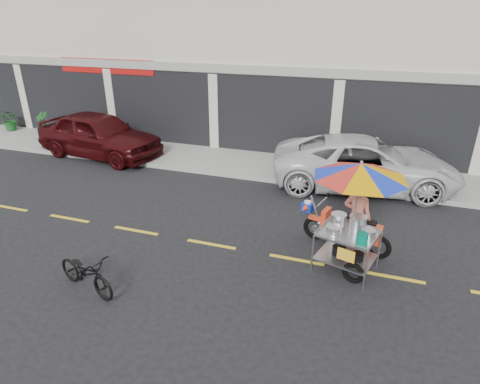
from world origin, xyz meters
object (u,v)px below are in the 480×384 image
(food_vendor_rig, at_px, (356,198))
(near_bicycle, at_px, (86,273))
(maroon_sedan, at_px, (99,135))
(white_pickup, at_px, (365,163))

(food_vendor_rig, bearing_deg, near_bicycle, -135.55)
(maroon_sedan, relative_size, near_bicycle, 3.17)
(white_pickup, bearing_deg, near_bicycle, 137.07)
(maroon_sedan, xyz_separation_m, white_pickup, (9.42, 0.11, -0.06))
(near_bicycle, bearing_deg, white_pickup, -18.23)
(maroon_sedan, relative_size, white_pickup, 0.88)
(maroon_sedan, bearing_deg, white_pickup, -81.50)
(maroon_sedan, height_order, white_pickup, maroon_sedan)
(white_pickup, relative_size, near_bicycle, 3.60)
(maroon_sedan, distance_m, near_bicycle, 8.29)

